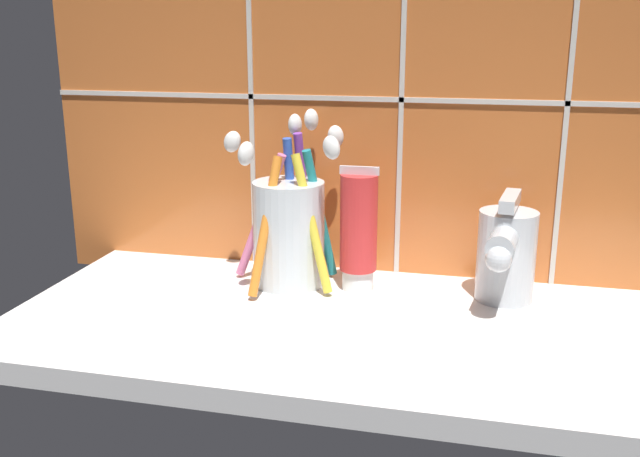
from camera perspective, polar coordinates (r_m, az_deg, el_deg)
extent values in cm
cube|color=white|center=(64.11, 3.05, -8.20)|extent=(63.03, 28.92, 2.00)
cube|color=#C6662D|center=(73.18, 5.52, 15.27)|extent=(73.03, 1.50, 52.99)
cube|color=beige|center=(72.65, 5.29, 10.24)|extent=(73.03, 0.24, 0.50)
cube|color=beige|center=(75.67, -5.67, 15.27)|extent=(0.50, 0.24, 52.99)
cube|color=beige|center=(72.13, 6.70, 15.23)|extent=(0.50, 0.24, 52.99)
cube|color=beige|center=(71.95, 19.67, 14.46)|extent=(0.50, 0.24, 52.99)
cylinder|color=silver|center=(71.10, -2.50, -0.41)|extent=(7.12, 7.12, 10.51)
cylinder|color=teal|center=(71.50, 0.00, 1.16)|extent=(3.42, 3.70, 13.44)
ellipsoid|color=white|center=(71.08, 1.26, 7.39)|extent=(2.41, 2.49, 2.54)
cylinder|color=purple|center=(72.83, -1.25, 2.01)|extent=(1.92, 3.26, 14.80)
ellipsoid|color=white|center=(72.38, -0.70, 8.71)|extent=(1.91, 2.33, 2.43)
cylinder|color=blue|center=(72.28, -2.29, 1.72)|extent=(1.31, 2.79, 14.35)
ellipsoid|color=white|center=(71.69, -2.01, 8.29)|extent=(1.59, 2.13, 2.39)
cylinder|color=pink|center=(71.97, -4.79, 1.00)|extent=(5.75, 1.29, 13.06)
ellipsoid|color=white|center=(71.58, -7.03, 6.91)|extent=(2.45, 1.46, 2.66)
cylinder|color=orange|center=(68.17, -4.40, 0.18)|extent=(2.53, 5.56, 13.05)
ellipsoid|color=white|center=(64.41, -5.95, 5.98)|extent=(1.95, 2.63, 2.65)
cylinder|color=yellow|center=(68.25, -0.66, 0.39)|extent=(4.82, 2.95, 13.34)
ellipsoid|color=white|center=(65.19, 0.92, 6.49)|extent=(2.61, 2.16, 2.60)
cylinder|color=white|center=(70.86, 3.04, -4.05)|extent=(3.09, 3.09, 2.08)
cylinder|color=red|center=(69.13, 3.11, 0.47)|extent=(3.63, 3.63, 9.49)
cube|color=silver|center=(67.97, 3.18, 4.66)|extent=(3.81, 0.36, 0.80)
cylinder|color=silver|center=(69.41, 14.67, -2.13)|extent=(5.47, 5.47, 8.63)
cylinder|color=silver|center=(65.68, 14.49, -0.92)|extent=(3.26, 6.63, 2.46)
sphere|color=silver|center=(62.89, 14.09, -2.41)|extent=(2.30, 2.30, 2.30)
cube|color=silver|center=(68.03, 14.97, 2.14)|extent=(2.16, 6.13, 1.20)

